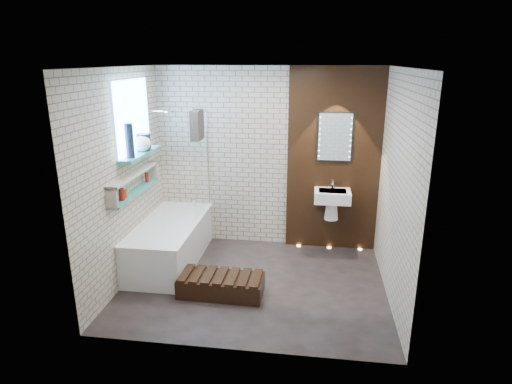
# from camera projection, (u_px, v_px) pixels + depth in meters

# --- Properties ---
(ground) EXTENTS (3.20, 3.20, 0.00)m
(ground) POSITION_uv_depth(u_px,v_px,m) (254.00, 283.00, 5.40)
(ground) COLOR black
(ground) RESTS_ON ground
(room_shell) EXTENTS (3.24, 3.20, 2.60)m
(room_shell) POSITION_uv_depth(u_px,v_px,m) (254.00, 183.00, 5.02)
(room_shell) COLOR #BBB094
(room_shell) RESTS_ON ground
(walnut_panel) EXTENTS (1.30, 0.06, 2.60)m
(walnut_panel) POSITION_uv_depth(u_px,v_px,m) (334.00, 161.00, 6.09)
(walnut_panel) COLOR black
(walnut_panel) RESTS_ON ground
(clerestory_window) EXTENTS (0.18, 1.00, 0.94)m
(clerestory_window) POSITION_uv_depth(u_px,v_px,m) (133.00, 125.00, 5.38)
(clerestory_window) COLOR #7FADE0
(clerestory_window) RESTS_ON room_shell
(display_niche) EXTENTS (0.14, 1.30, 0.26)m
(display_niche) POSITION_uv_depth(u_px,v_px,m) (135.00, 183.00, 5.39)
(display_niche) COLOR teal
(display_niche) RESTS_ON room_shell
(bathtub) EXTENTS (0.79, 1.74, 0.70)m
(bathtub) POSITION_uv_depth(u_px,v_px,m) (170.00, 242.00, 5.90)
(bathtub) COLOR white
(bathtub) RESTS_ON ground
(bath_screen) EXTENTS (0.01, 0.78, 1.40)m
(bath_screen) POSITION_uv_depth(u_px,v_px,m) (201.00, 165.00, 5.98)
(bath_screen) COLOR white
(bath_screen) RESTS_ON bathtub
(towel) EXTENTS (0.11, 0.30, 0.39)m
(towel) POSITION_uv_depth(u_px,v_px,m) (197.00, 125.00, 5.69)
(towel) COLOR black
(towel) RESTS_ON bath_screen
(shower_head) EXTENTS (0.18, 0.18, 0.02)m
(shower_head) POSITION_uv_depth(u_px,v_px,m) (170.00, 111.00, 5.88)
(shower_head) COLOR silver
(shower_head) RESTS_ON room_shell
(washbasin) EXTENTS (0.50, 0.36, 0.58)m
(washbasin) POSITION_uv_depth(u_px,v_px,m) (332.00, 200.00, 6.06)
(washbasin) COLOR white
(washbasin) RESTS_ON walnut_panel
(led_mirror) EXTENTS (0.50, 0.02, 0.70)m
(led_mirror) POSITION_uv_depth(u_px,v_px,m) (335.00, 137.00, 5.95)
(led_mirror) COLOR black
(led_mirror) RESTS_ON walnut_panel
(walnut_step) EXTENTS (1.00, 0.46, 0.22)m
(walnut_step) POSITION_uv_depth(u_px,v_px,m) (221.00, 285.00, 5.13)
(walnut_step) COLOR black
(walnut_step) RESTS_ON ground
(niche_bottles) EXTENTS (0.06, 0.84, 0.15)m
(niche_bottles) POSITION_uv_depth(u_px,v_px,m) (131.00, 189.00, 5.28)
(niche_bottles) COLOR maroon
(niche_bottles) RESTS_ON display_niche
(sill_vases) EXTENTS (0.21, 0.56, 0.41)m
(sill_vases) POSITION_uv_depth(u_px,v_px,m) (140.00, 142.00, 5.44)
(sill_vases) COLOR #131E35
(sill_vases) RESTS_ON clerestory_window
(floor_uplights) EXTENTS (0.96, 0.06, 0.01)m
(floor_uplights) POSITION_uv_depth(u_px,v_px,m) (329.00, 247.00, 6.41)
(floor_uplights) COLOR #FFD899
(floor_uplights) RESTS_ON ground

